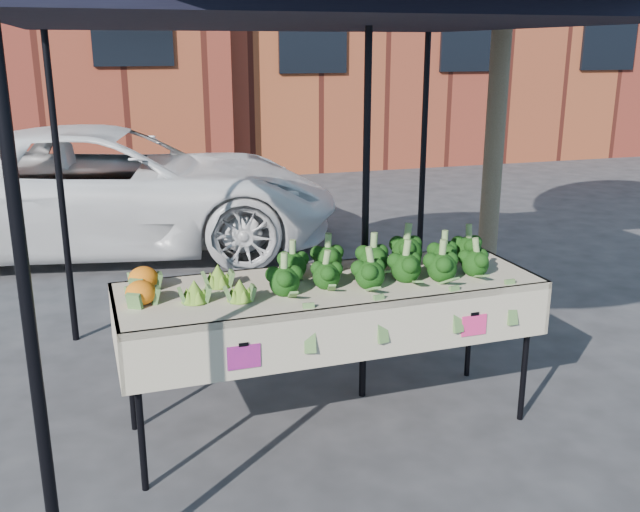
{
  "coord_description": "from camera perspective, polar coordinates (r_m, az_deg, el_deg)",
  "views": [
    {
      "loc": [
        -1.14,
        -3.63,
        2.19
      ],
      "look_at": [
        0.06,
        0.23,
        1.0
      ],
      "focal_mm": 40.06,
      "sensor_mm": 36.0,
      "label": 1
    }
  ],
  "objects": [
    {
      "name": "broccoli_heap",
      "position": [
        4.15,
        5.01,
        -0.12
      ],
      "size": [
        1.44,
        0.54,
        0.22
      ],
      "primitive_type": "ellipsoid",
      "color": "black",
      "rests_on": "table"
    },
    {
      "name": "vehicle",
      "position": [
        8.06,
        -17.31,
        17.62
      ],
      "size": [
        1.74,
        2.47,
        4.92
      ],
      "primitive_type": "imported",
      "rotation": [
        0.0,
        0.0,
        1.4
      ],
      "color": "white",
      "rests_on": "ground"
    },
    {
      "name": "street_tree",
      "position": [
        5.54,
        14.22,
        15.34
      ],
      "size": [
        2.16,
        2.16,
        4.26
      ],
      "primitive_type": null,
      "color": "#1E4C14",
      "rests_on": "ground"
    },
    {
      "name": "cauliflower_pair",
      "position": [
        3.91,
        -14.03,
        -2.12
      ],
      "size": [
        0.2,
        0.4,
        0.15
      ],
      "primitive_type": "ellipsoid",
      "color": "orange",
      "rests_on": "table"
    },
    {
      "name": "ground",
      "position": [
        4.39,
        0.13,
        -13.52
      ],
      "size": [
        90.0,
        90.0,
        0.0
      ],
      "primitive_type": "plane",
      "color": "#2A2A2C"
    },
    {
      "name": "canopy",
      "position": [
        4.26,
        -1.12,
        5.34
      ],
      "size": [
        3.16,
        3.16,
        2.74
      ],
      "primitive_type": null,
      "color": "black",
      "rests_on": "ground"
    },
    {
      "name": "romanesco_cluster",
      "position": [
        3.87,
        -8.5,
        -1.88
      ],
      "size": [
        0.4,
        0.44,
        0.17
      ],
      "primitive_type": "ellipsoid",
      "color": "#7EA432",
      "rests_on": "table"
    },
    {
      "name": "table",
      "position": [
        4.22,
        0.82,
        -7.92
      ],
      "size": [
        2.42,
        0.86,
        0.9
      ],
      "color": "#C1B39B",
      "rests_on": "ground"
    }
  ]
}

